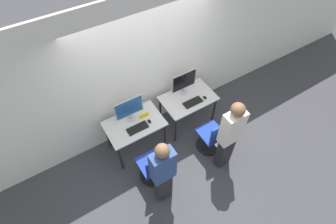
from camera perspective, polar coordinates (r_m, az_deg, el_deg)
ground_plane at (r=5.25m, az=0.77°, el=-7.18°), size 20.00×20.00×0.00m
wall_back at (r=4.62m, az=-4.36°, el=9.33°), size 12.00×0.05×2.80m
desk_left at (r=4.73m, az=-7.27°, el=-3.11°), size 1.02×0.67×0.75m
monitor_left at (r=4.51m, az=-8.44°, el=0.71°), size 0.51×0.16×0.49m
keyboard_left at (r=4.57m, az=-6.64°, el=-3.51°), size 0.37×0.16×0.02m
mouse_left at (r=4.63m, az=-4.10°, el=-2.03°), size 0.06×0.09×0.03m
office_chair_left at (r=4.60m, az=-3.20°, el=-11.97°), size 0.48×0.48×0.91m
person_left at (r=4.01m, az=-1.10°, el=-12.95°), size 0.36×0.21×1.58m
desk_right at (r=5.09m, az=4.37°, el=2.43°), size 1.02×0.67×0.75m
monitor_right at (r=4.91m, az=3.50°, el=6.55°), size 0.51×0.16×0.49m
keyboard_right at (r=4.93m, az=5.42°, el=2.11°), size 0.37×0.16×0.02m
mouse_right at (r=5.03m, az=8.03°, el=3.12°), size 0.06×0.09×0.03m
office_chair_right at (r=4.97m, az=9.60°, el=-5.37°), size 0.48×0.48×0.91m
person_right at (r=4.39m, az=13.30°, el=-4.86°), size 0.36×0.22×1.67m
placard_left at (r=4.69m, az=-5.19°, el=-0.72°), size 0.16×0.03×0.08m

